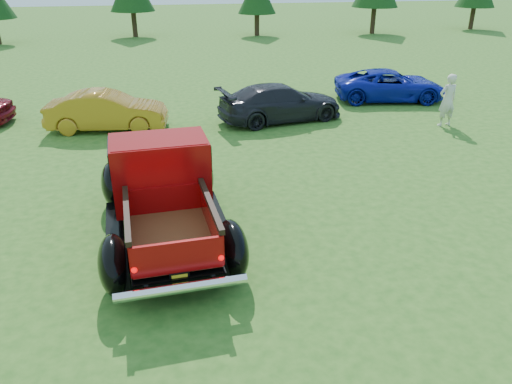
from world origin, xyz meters
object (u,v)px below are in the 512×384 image
at_px(show_car_yellow, 107,111).
at_px(spectator, 447,100).
at_px(show_car_grey, 281,102).
at_px(show_car_blue, 390,85).
at_px(pickup_truck, 162,186).

relative_size(show_car_yellow, spectator, 2.19).
xyz_separation_m(show_car_grey, show_car_blue, (5.00, 1.94, -0.03)).
relative_size(pickup_truck, show_car_blue, 1.25).
height_order(pickup_truck, show_car_blue, pickup_truck).
height_order(show_car_grey, show_car_blue, show_car_grey).
bearing_deg(show_car_grey, show_car_blue, -80.71).
distance_m(show_car_yellow, show_car_grey, 5.93).
bearing_deg(spectator, pickup_truck, 21.71).
distance_m(pickup_truck, show_car_grey, 8.33).
distance_m(show_car_yellow, spectator, 11.46).
bearing_deg(pickup_truck, show_car_yellow, 99.20).
height_order(show_car_grey, spectator, spectator).
xyz_separation_m(show_car_yellow, show_car_blue, (10.92, 1.93, -0.03)).
bearing_deg(pickup_truck, spectator, 25.60).
xyz_separation_m(pickup_truck, show_car_blue, (9.19, 9.13, -0.34)).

